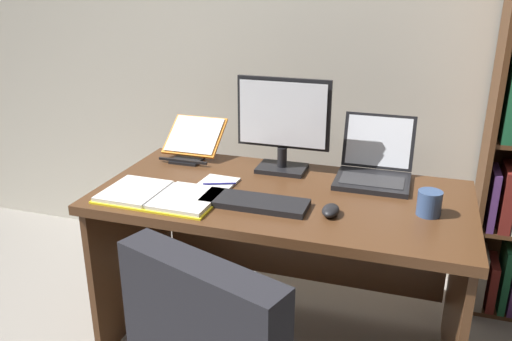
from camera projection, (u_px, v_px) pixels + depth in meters
name	position (u px, v px, depth m)	size (l,w,h in m)	color
wall_back	(336.00, 13.00, 2.74)	(4.80, 0.12, 2.83)	beige
desk	(286.00, 230.00, 2.33)	(1.53, 0.77, 0.76)	#4C2D19
monitor	(283.00, 126.00, 2.36)	(0.42, 0.16, 0.43)	black
laptop	(374.00, 168.00, 2.31)	(0.31, 0.33, 0.26)	black
keyboard	(254.00, 202.00, 2.06)	(0.42, 0.15, 0.02)	black
computer_mouse	(331.00, 210.00, 1.97)	(0.06, 0.10, 0.04)	black
reading_stand_with_book	(193.00, 140.00, 2.59)	(0.27, 0.27, 0.17)	black
open_binder	(160.00, 195.00, 2.13)	(0.49, 0.29, 0.02)	yellow
notepad	(215.00, 185.00, 2.25)	(0.15, 0.21, 0.01)	silver
pen	(219.00, 184.00, 2.24)	(0.01, 0.01, 0.14)	navy
coffee_mug	(429.00, 203.00, 1.97)	(0.09, 0.09, 0.10)	#334C7A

